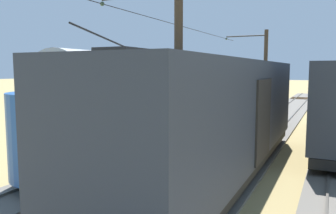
% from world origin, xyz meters
% --- Properties ---
extents(ground_plane, '(220.00, 220.00, 0.00)m').
position_xyz_m(ground_plane, '(0.00, 0.00, 0.00)').
color(ground_plane, '#9E8956').
extents(track_adjacent_siding, '(2.80, 80.00, 0.18)m').
position_xyz_m(track_adjacent_siding, '(0.00, -0.31, 0.05)').
color(track_adjacent_siding, '#666059').
rests_on(track_adjacent_siding, ground).
extents(track_third_siding, '(2.80, 80.00, 0.18)m').
position_xyz_m(track_third_siding, '(4.12, -0.31, 0.05)').
color(track_third_siding, '#666059').
rests_on(track_third_siding, ground).
extents(vintage_streetcar, '(2.65, 17.76, 4.96)m').
position_xyz_m(vintage_streetcar, '(4.12, -0.91, 2.26)').
color(vintage_streetcar, '#1E4C93').
rests_on(vintage_streetcar, ground).
extents(boxcar_adjacent, '(2.96, 13.72, 3.85)m').
position_xyz_m(boxcar_adjacent, '(-0.00, 3.38, 2.16)').
color(boxcar_adjacent, '#2D333D').
rests_on(boxcar_adjacent, ground).
extents(catenary_pole_foreground, '(3.19, 0.28, 6.52)m').
position_xyz_m(catenary_pole_foreground, '(1.25, -11.53, 3.43)').
color(catenary_pole_foreground, '#423323').
rests_on(catenary_pole_foreground, ground).
extents(catenary_pole_mid_near, '(3.19, 0.28, 6.52)m').
position_xyz_m(catenary_pole_mid_near, '(1.25, 4.09, 3.43)').
color(catenary_pole_mid_near, '#423323').
rests_on(catenary_pole_mid_near, ground).
extents(overhead_wire_run, '(2.99, 19.63, 0.18)m').
position_xyz_m(overhead_wire_run, '(3.99, -4.41, 5.98)').
color(overhead_wire_run, black).
rests_on(overhead_wire_run, ground).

